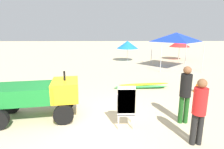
# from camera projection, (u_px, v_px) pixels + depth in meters

# --- Properties ---
(ground) EXTENTS (80.00, 80.00, 0.00)m
(ground) POSITION_uv_depth(u_px,v_px,m) (96.00, 124.00, 5.57)
(ground) COLOR beige
(utility_cart) EXTENTS (2.71, 1.65, 1.50)m
(utility_cart) POSITION_uv_depth(u_px,v_px,m) (39.00, 95.00, 5.77)
(utility_cart) COLOR #197A2D
(utility_cart) RESTS_ON ground
(stacked_plastic_chairs) EXTENTS (0.48, 0.48, 1.29)m
(stacked_plastic_chairs) POSITION_uv_depth(u_px,v_px,m) (126.00, 104.00, 5.17)
(stacked_plastic_chairs) COLOR white
(stacked_plastic_chairs) RESTS_ON ground
(surfboard_pile) EXTENTS (2.72, 0.59, 0.24)m
(surfboard_pile) POSITION_uv_depth(u_px,v_px,m) (142.00, 86.00, 8.88)
(surfboard_pile) COLOR green
(surfboard_pile) RESTS_ON ground
(lifeguard_near_left) EXTENTS (0.32, 0.32, 1.75)m
(lifeguard_near_left) POSITION_uv_depth(u_px,v_px,m) (185.00, 91.00, 5.40)
(lifeguard_near_left) COLOR #194C19
(lifeguard_near_left) RESTS_ON ground
(lifeguard_near_center) EXTENTS (0.32, 0.32, 1.67)m
(lifeguard_near_center) POSITION_uv_depth(u_px,v_px,m) (199.00, 108.00, 4.36)
(lifeguard_near_center) COLOR black
(lifeguard_near_center) RESTS_ON ground
(popup_canopy) EXTENTS (2.83, 2.83, 2.55)m
(popup_canopy) POSITION_uv_depth(u_px,v_px,m) (176.00, 37.00, 13.19)
(popup_canopy) COLOR #B2B2B7
(popup_canopy) RESTS_ON ground
(beach_umbrella_left) EXTENTS (1.85, 1.85, 1.85)m
(beach_umbrella_left) POSITION_uv_depth(u_px,v_px,m) (180.00, 43.00, 16.94)
(beach_umbrella_left) COLOR beige
(beach_umbrella_left) RESTS_ON ground
(beach_umbrella_mid) EXTENTS (1.90, 1.90, 1.79)m
(beach_umbrella_mid) POSITION_uv_depth(u_px,v_px,m) (127.00, 45.00, 16.28)
(beach_umbrella_mid) COLOR beige
(beach_umbrella_mid) RESTS_ON ground
(traffic_cone_near) EXTENTS (0.34, 0.34, 0.49)m
(traffic_cone_near) POSITION_uv_depth(u_px,v_px,m) (197.00, 87.00, 8.37)
(traffic_cone_near) COLOR orange
(traffic_cone_near) RESTS_ON ground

